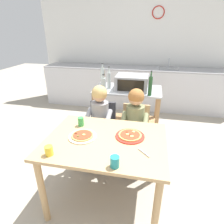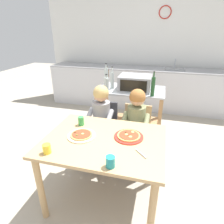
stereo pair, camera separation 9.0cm
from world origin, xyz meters
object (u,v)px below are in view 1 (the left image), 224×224
at_px(dining_table, 106,149).
at_px(bottle_clear_vinegar, 103,76).
at_px(pizza_plate_cream, 83,136).
at_px(drinking_cup_teal, 115,162).
at_px(bottle_slim_sauce, 150,86).
at_px(serving_spoon, 144,153).
at_px(dining_chair_left, 102,128).
at_px(drinking_cup_yellow, 49,151).
at_px(bottle_brown_beer, 103,76).
at_px(pizza_plate_red_rimmed, 130,136).
at_px(bottle_tall_green_wine, 109,80).
at_px(dining_chair_right, 135,131).
at_px(toaster_oven, 132,82).
at_px(child_in_grey_shirt, 99,118).
at_px(drinking_cup_green, 81,122).
at_px(bottle_squat_spirits, 104,84).
at_px(child_in_olive_shirt, 134,122).
at_px(kitchen_island_cart, 127,106).

bearing_deg(dining_table, bottle_clear_vinegar, 105.19).
bearing_deg(dining_table, pizza_plate_cream, -178.07).
bearing_deg(dining_table, drinking_cup_teal, -65.71).
distance_m(bottle_slim_sauce, serving_spoon, 1.22).
distance_m(dining_chair_left, drinking_cup_yellow, 1.07).
distance_m(bottle_brown_beer, pizza_plate_cream, 1.45).
bearing_deg(pizza_plate_red_rimmed, bottle_slim_sauce, 81.20).
height_order(bottle_tall_green_wine, pizza_plate_cream, bottle_tall_green_wine).
bearing_deg(dining_chair_right, toaster_oven, 101.79).
bearing_deg(pizza_plate_red_rimmed, bottle_tall_green_wine, 112.15).
bearing_deg(drinking_cup_yellow, dining_chair_left, 80.29).
bearing_deg(child_in_grey_shirt, drinking_cup_green, -104.99).
bearing_deg(bottle_slim_sauce, drinking_cup_green, -129.27).
distance_m(dining_table, child_in_grey_shirt, 0.61).
relative_size(bottle_slim_sauce, dining_chair_right, 0.42).
height_order(dining_chair_right, child_in_grey_shirt, child_in_grey_shirt).
height_order(dining_chair_right, drinking_cup_teal, drinking_cup_teal).
bearing_deg(child_in_grey_shirt, bottle_squat_spirits, 97.66).
height_order(child_in_olive_shirt, serving_spoon, child_in_olive_shirt).
xyz_separation_m(bottle_clear_vinegar, dining_chair_left, (0.19, -0.83, -0.50)).
xyz_separation_m(bottle_brown_beer, child_in_grey_shirt, (0.17, -0.85, -0.32)).
xyz_separation_m(bottle_slim_sauce, bottle_clear_vinegar, (-0.78, 0.46, -0.01)).
relative_size(dining_table, drinking_cup_green, 11.70).
xyz_separation_m(pizza_plate_cream, serving_spoon, (0.59, -0.14, -0.01)).
bearing_deg(kitchen_island_cart, pizza_plate_cream, -101.28).
bearing_deg(bottle_clear_vinegar, pizza_plate_red_rimmed, -66.02).
bearing_deg(child_in_olive_shirt, bottle_slim_sauce, 73.04).
xyz_separation_m(drinking_cup_yellow, serving_spoon, (0.76, 0.18, -0.03)).
height_order(bottle_clear_vinegar, pizza_plate_red_rimmed, bottle_clear_vinegar).
bearing_deg(child_in_olive_shirt, pizza_plate_red_rimmed, -89.99).
height_order(dining_chair_right, drinking_cup_yellow, drinking_cup_yellow).
bearing_deg(pizza_plate_cream, toaster_oven, 75.90).
height_order(child_in_grey_shirt, serving_spoon, child_in_grey_shirt).
height_order(bottle_squat_spirits, bottle_slim_sauce, bottle_slim_sauce).
relative_size(child_in_grey_shirt, drinking_cup_yellow, 13.03).
relative_size(pizza_plate_cream, drinking_cup_yellow, 3.31).
relative_size(child_in_olive_shirt, pizza_plate_red_rimmed, 3.77).
bearing_deg(dining_table, bottle_tall_green_wine, 101.24).
relative_size(toaster_oven, drinking_cup_green, 4.86).
bearing_deg(serving_spoon, dining_chair_left, 125.47).
bearing_deg(bottle_squat_spirits, toaster_oven, 23.69).
bearing_deg(drinking_cup_green, dining_chair_left, 78.61).
xyz_separation_m(bottle_squat_spirits, pizza_plate_cream, (0.07, -1.11, -0.20)).
bearing_deg(drinking_cup_yellow, serving_spoon, 13.48).
relative_size(bottle_brown_beer, bottle_clear_vinegar, 1.19).
xyz_separation_m(toaster_oven, bottle_tall_green_wine, (-0.34, -0.03, 0.03)).
distance_m(child_in_olive_shirt, pizza_plate_cream, 0.73).
height_order(bottle_clear_vinegar, dining_table, bottle_clear_vinegar).
distance_m(bottle_squat_spirits, bottle_tall_green_wine, 0.15).
height_order(bottle_tall_green_wine, serving_spoon, bottle_tall_green_wine).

